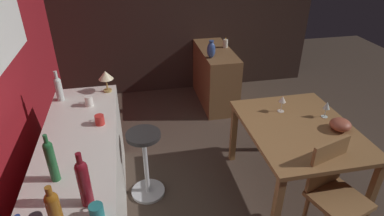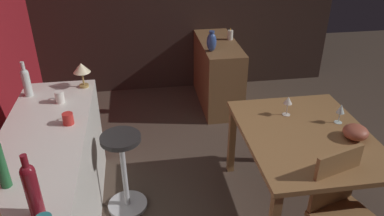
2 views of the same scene
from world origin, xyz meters
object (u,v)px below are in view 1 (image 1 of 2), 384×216
(wine_bottle_amber, at_px, (54,209))
(cup_teal, at_px, (97,211))
(wine_bottle_ruby, at_px, (84,181))
(chair_near_window, at_px, (333,190))
(wine_glass_left, at_px, (282,100))
(wine_glass_right, at_px, (327,106))
(cup_white, at_px, (89,101))
(fruit_bowl, at_px, (340,125))
(counter_lamp, at_px, (106,76))
(sideboard_cabinet, at_px, (215,76))
(dining_table, at_px, (299,135))
(wine_bottle_green, at_px, (51,159))
(cup_red, at_px, (100,120))
(bar_stool, at_px, (146,163))
(wine_bottle_clear, at_px, (59,88))
(pillar_candle_tall, at_px, (225,43))
(vase_ceramic_blue, at_px, (211,50))

(wine_bottle_amber, distance_m, cup_teal, 0.23)
(wine_bottle_ruby, bearing_deg, chair_near_window, -84.93)
(wine_glass_left, xyz_separation_m, wine_glass_right, (-0.18, -0.37, -0.01))
(cup_white, bearing_deg, wine_glass_left, -96.42)
(fruit_bowl, relative_size, counter_lamp, 0.85)
(sideboard_cabinet, bearing_deg, cup_teal, 152.45)
(dining_table, height_order, wine_bottle_amber, wine_bottle_amber)
(wine_bottle_amber, relative_size, cup_teal, 2.49)
(cup_white, bearing_deg, dining_table, -105.18)
(chair_near_window, bearing_deg, wine_bottle_ruby, 95.07)
(cup_teal, bearing_deg, wine_bottle_green, 36.49)
(dining_table, xyz_separation_m, sideboard_cabinet, (1.98, 0.27, -0.25))
(cup_teal, bearing_deg, wine_bottle_ruby, 26.02)
(cup_red, bearing_deg, wine_glass_left, -85.19)
(bar_stool, bearing_deg, counter_lamp, 27.93)
(chair_near_window, xyz_separation_m, cup_white, (1.10, 1.93, 0.45))
(wine_bottle_clear, bearing_deg, dining_table, -107.40)
(wine_bottle_clear, xyz_separation_m, cup_white, (-0.17, -0.28, -0.09))
(wine_bottle_amber, bearing_deg, cup_red, -9.89)
(chair_near_window, height_order, cup_white, cup_white)
(counter_lamp, height_order, pillar_candle_tall, counter_lamp)
(cup_teal, relative_size, pillar_candle_tall, 0.83)
(dining_table, relative_size, wine_bottle_ruby, 3.27)
(wine_bottle_amber, bearing_deg, wine_glass_left, -57.92)
(sideboard_cabinet, bearing_deg, dining_table, -172.22)
(wine_glass_left, height_order, cup_teal, cup_teal)
(fruit_bowl, bearing_deg, vase_ceramic_blue, 22.53)
(sideboard_cabinet, height_order, wine_bottle_green, wine_bottle_green)
(chair_near_window, height_order, counter_lamp, counter_lamp)
(bar_stool, distance_m, cup_white, 0.79)
(fruit_bowl, distance_m, wine_bottle_amber, 2.44)
(cup_white, relative_size, cup_red, 0.94)
(wine_glass_right, bearing_deg, sideboard_cabinet, 17.55)
(cup_white, relative_size, pillar_candle_tall, 0.75)
(wine_bottle_clear, height_order, cup_teal, wine_bottle_clear)
(wine_glass_left, relative_size, fruit_bowl, 0.90)
(counter_lamp, bearing_deg, cup_red, 175.43)
(wine_bottle_amber, bearing_deg, wine_bottle_green, 10.34)
(bar_stool, height_order, counter_lamp, counter_lamp)
(dining_table, xyz_separation_m, vase_ceramic_blue, (1.69, 0.42, 0.28))
(vase_ceramic_blue, bearing_deg, fruit_bowl, -157.47)
(wine_bottle_amber, relative_size, pillar_candle_tall, 2.07)
(wine_bottle_ruby, relative_size, cup_teal, 3.19)
(dining_table, bearing_deg, cup_white, 74.82)
(fruit_bowl, bearing_deg, wine_glass_left, 42.29)
(chair_near_window, relative_size, cup_teal, 7.73)
(bar_stool, xyz_separation_m, wine_glass_right, (-0.09, -1.75, 0.48))
(wine_bottle_amber, height_order, cup_teal, wine_bottle_amber)
(sideboard_cabinet, distance_m, wine_glass_right, 2.00)
(cup_teal, bearing_deg, cup_red, 1.44)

